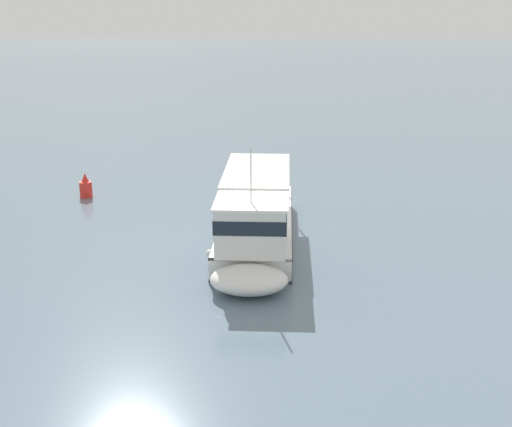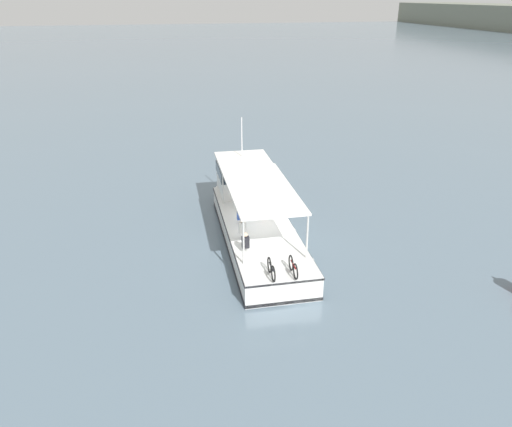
# 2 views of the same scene
# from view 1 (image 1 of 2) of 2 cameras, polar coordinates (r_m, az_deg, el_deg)

# --- Properties ---
(ground_plane) EXTENTS (400.00, 400.00, 0.00)m
(ground_plane) POSITION_cam_1_polar(r_m,az_deg,el_deg) (30.79, -0.24, -2.24)
(ground_plane) COLOR slate
(ferry_main) EXTENTS (12.93, 3.84, 5.32)m
(ferry_main) POSITION_cam_1_polar(r_m,az_deg,el_deg) (29.09, -0.10, -1.32)
(ferry_main) COLOR white
(ferry_main) RESTS_ON ground
(channel_buoy) EXTENTS (0.70, 0.70, 1.40)m
(channel_buoy) POSITION_cam_1_polar(r_m,az_deg,el_deg) (38.68, -14.39, 2.18)
(channel_buoy) COLOR red
(channel_buoy) RESTS_ON ground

